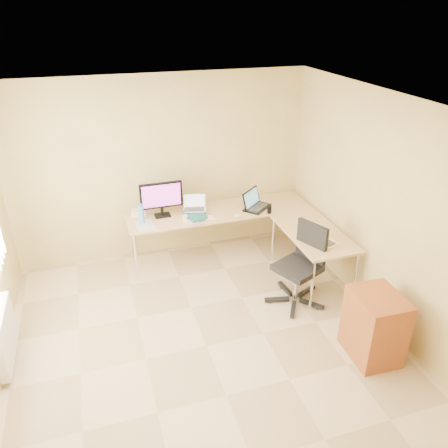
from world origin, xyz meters
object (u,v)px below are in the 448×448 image
object	(u,v)px
laptop_return	(325,236)
office_chair	(297,268)
cabinet	(374,327)
laptop_black	(257,200)
keyboard	(200,219)
water_bottle	(141,214)
desk_main	(220,233)
desk_return	(311,256)
laptop_center	(194,203)
desk_fan	(150,204)
monitor	(161,199)
mug	(185,218)

from	to	relation	value
laptop_return	office_chair	world-z (taller)	office_chair
laptop_return	cabinet	size ratio (longest dim) A/B	0.41
laptop_black	keyboard	size ratio (longest dim) A/B	1.03
laptop_black	water_bottle	size ratio (longest dim) A/B	1.56
desk_main	office_chair	xyz separation A→B (m)	(0.56, -1.40, 0.14)
desk_return	laptop_black	distance (m)	1.13
desk_return	laptop_return	size ratio (longest dim) A/B	3.95
desk_main	cabinet	world-z (taller)	cabinet
laptop_center	keyboard	xyz separation A→B (m)	(0.02, -0.20, -0.15)
desk_main	laptop_return	distance (m)	1.69
desk_main	laptop_center	distance (m)	0.65
laptop_black	laptop_return	distance (m)	1.30
laptop_black	desk_fan	size ratio (longest dim) A/B	1.53
monitor	office_chair	size ratio (longest dim) A/B	0.56
mug	laptop_return	world-z (taller)	laptop_return
keyboard	water_bottle	xyz separation A→B (m)	(-0.78, 0.13, 0.13)
monitor	mug	size ratio (longest dim) A/B	6.74
desk_main	mug	world-z (taller)	mug
keyboard	mug	distance (m)	0.21
desk_main	desk_return	world-z (taller)	same
keyboard	laptop_return	size ratio (longest dim) A/B	1.26
desk_return	laptop_return	bearing A→B (deg)	-94.02
laptop_black	office_chair	xyz separation A→B (m)	(0.02, -1.31, -0.36)
laptop_black	water_bottle	bearing A→B (deg)	137.98
desk_return	monitor	size ratio (longest dim) A/B	2.22
desk_return	water_bottle	size ratio (longest dim) A/B	4.76
water_bottle	office_chair	xyz separation A→B (m)	(1.69, -1.33, -0.37)
monitor	laptop_black	distance (m)	1.37
monitor	keyboard	xyz separation A→B (m)	(0.47, -0.27, -0.24)
monitor	laptop_center	xyz separation A→B (m)	(0.44, -0.06, -0.09)
monitor	cabinet	bearing A→B (deg)	-56.45
desk_return	keyboard	world-z (taller)	keyboard
desk_main	desk_fan	distance (m)	1.10
laptop_return	keyboard	bearing A→B (deg)	33.34
mug	office_chair	size ratio (longest dim) A/B	0.08
mug	laptop_return	bearing A→B (deg)	-36.95
mug	desk_return	bearing A→B (deg)	-28.08
desk_fan	laptop_black	bearing A→B (deg)	-22.19
laptop_center	mug	world-z (taller)	laptop_center
desk_return	laptop_black	xyz separation A→B (m)	(-0.44, 0.91, 0.50)
mug	water_bottle	world-z (taller)	water_bottle
laptop_center	laptop_black	size ratio (longest dim) A/B	0.78
desk_return	monitor	world-z (taller)	monitor
monitor	office_chair	world-z (taller)	monitor
desk_fan	desk_main	bearing A→B (deg)	-23.00
laptop_return	cabinet	bearing A→B (deg)	162.75
desk_return	mug	bearing A→B (deg)	151.92
desk_return	office_chair	xyz separation A→B (m)	(-0.41, -0.40, 0.14)
monitor	laptop_center	world-z (taller)	monitor
cabinet	laptop_return	bearing A→B (deg)	90.68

